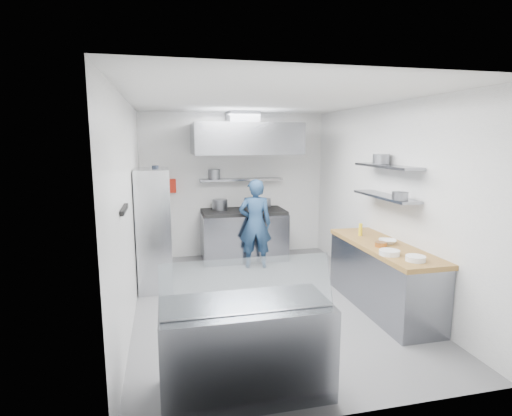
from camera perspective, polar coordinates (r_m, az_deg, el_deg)
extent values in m
plane|color=slate|center=(5.88, 1.34, -13.08)|extent=(5.00, 5.00, 0.00)
plane|color=silver|center=(5.45, 1.46, 15.22)|extent=(5.00, 5.00, 0.00)
cube|color=white|center=(7.92, -3.09, 3.31)|extent=(3.60, 2.80, 0.02)
cube|color=white|center=(3.19, 12.66, -6.43)|extent=(3.60, 2.80, 0.02)
cube|color=white|center=(5.35, -17.64, -0.18)|extent=(2.80, 5.00, 0.02)
cube|color=white|center=(6.19, 17.78, 1.09)|extent=(2.80, 5.00, 0.02)
cube|color=gray|center=(7.71, -1.78, -4.02)|extent=(1.60, 0.80, 0.90)
cube|color=black|center=(7.61, -1.79, -0.51)|extent=(1.57, 0.78, 0.06)
cylinder|color=slate|center=(7.64, -5.18, 0.48)|extent=(0.29, 0.29, 0.20)
cylinder|color=slate|center=(7.50, -0.40, 0.50)|extent=(0.35, 0.35, 0.24)
cylinder|color=slate|center=(8.01, 1.29, 0.79)|extent=(0.23, 0.23, 0.16)
cube|color=gray|center=(7.77, -2.16, 4.08)|extent=(1.60, 0.30, 0.04)
cylinder|color=slate|center=(7.80, -5.99, 4.88)|extent=(0.23, 0.23, 0.18)
cube|color=gray|center=(7.32, -1.58, 9.86)|extent=(1.90, 1.15, 0.55)
cube|color=slate|center=(7.56, -1.94, 12.74)|extent=(0.55, 0.55, 0.24)
cube|color=red|center=(7.74, -12.17, 3.11)|extent=(0.22, 0.10, 0.26)
imported|color=navy|center=(7.12, -0.12, -2.26)|extent=(0.64, 0.47, 1.60)
cube|color=silver|center=(6.37, -14.32, -2.86)|extent=(0.50, 0.90, 1.85)
cube|color=white|center=(6.43, -14.27, -3.89)|extent=(0.15, 0.18, 0.17)
cube|color=yellow|center=(6.71, -14.38, 1.02)|extent=(0.13, 0.17, 0.15)
cylinder|color=black|center=(6.35, -14.18, 5.10)|extent=(0.10, 0.10, 0.18)
cube|color=black|center=(4.43, -18.32, -0.19)|extent=(0.04, 0.55, 0.05)
cube|color=gray|center=(5.75, 17.57, -9.59)|extent=(0.62, 2.00, 0.84)
cube|color=olive|center=(5.62, 17.80, -5.25)|extent=(0.65, 2.04, 0.06)
cylinder|color=white|center=(4.97, 21.83, -6.71)|extent=(0.22, 0.22, 0.06)
cylinder|color=white|center=(5.12, 18.52, -6.05)|extent=(0.24, 0.24, 0.06)
cylinder|color=#C67A38|center=(5.47, 17.40, -4.98)|extent=(0.15, 0.15, 0.06)
cylinder|color=yellow|center=(6.00, 14.70, -3.00)|extent=(0.05, 0.05, 0.18)
imported|color=white|center=(5.66, 18.27, -4.57)|extent=(0.30, 0.30, 0.06)
cube|color=gray|center=(5.84, 17.97, 1.58)|extent=(0.30, 1.30, 0.04)
cube|color=gray|center=(5.80, 18.19, 5.70)|extent=(0.30, 1.30, 0.04)
cylinder|color=slate|center=(5.42, 19.89, 1.64)|extent=(0.20, 0.20, 0.10)
cylinder|color=slate|center=(5.95, 17.45, 6.70)|extent=(0.23, 0.23, 0.14)
cube|color=gray|center=(3.80, -1.47, -19.42)|extent=(1.50, 0.70, 0.85)
cube|color=silver|center=(3.42, -1.11, -10.89)|extent=(1.47, 0.19, 0.42)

